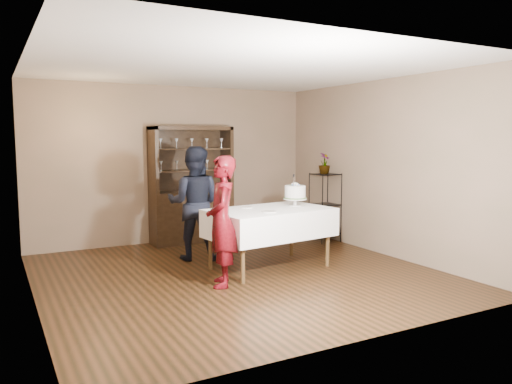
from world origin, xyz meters
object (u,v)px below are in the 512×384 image
cake_table (270,223)px  cake (295,193)px  man (194,203)px  china_hutch (191,204)px  plant_etagere (325,204)px  potted_plant (324,163)px  woman (222,221)px

cake_table → cake: 0.62m
cake_table → man: bearing=126.8°
cake_table → man: (-0.73, 0.98, 0.21)m
china_hutch → plant_etagere: bearing=-26.8°
cake_table → potted_plant: bearing=32.6°
plant_etagere → man: man is taller
woman → potted_plant: size_ratio=4.41×
man → cake: (1.21, -0.88, 0.17)m
cake_table → man: 1.24m
cake → plant_etagere: bearing=38.5°
china_hutch → man: china_hutch is taller
woman → man: size_ratio=0.95×
woman → potted_plant: woman is taller
cake → man: bearing=144.0°
china_hutch → potted_plant: size_ratio=5.52×
china_hutch → cake: china_hutch is taller
plant_etagere → man: (-2.49, -0.14, 0.19)m
woman → man: 1.44m
plant_etagere → china_hutch: bearing=153.2°
plant_etagere → man: size_ratio=0.71×
woman → cake_table: bearing=137.4°
cake_table → cake: (0.48, 0.10, 0.38)m
plant_etagere → cake_table: 2.09m
plant_etagere → woman: size_ratio=0.75×
potted_plant → woman: bearing=-149.8°
plant_etagere → woman: (-2.69, -1.57, 0.15)m
plant_etagere → man: bearing=-176.7°
plant_etagere → potted_plant: bearing=-151.3°
china_hutch → woman: 2.69m
china_hutch → woman: bearing=-103.1°
plant_etagere → cake: 1.68m
cake → potted_plant: bearing=38.8°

